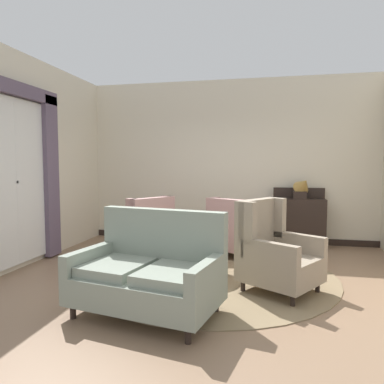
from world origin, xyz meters
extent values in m
plane|color=#896B51|center=(0.00, 0.00, 0.00)|extent=(7.99, 7.99, 0.00)
cube|color=beige|center=(0.00, 2.63, 1.60)|extent=(5.87, 0.08, 3.19)
cube|color=beige|center=(-2.85, 0.79, 1.60)|extent=(0.08, 3.69, 3.19)
cube|color=black|center=(0.00, 2.58, 0.06)|extent=(5.71, 0.03, 0.12)
cylinder|color=#847051|center=(0.00, 0.30, 0.01)|extent=(3.45, 3.45, 0.01)
cube|color=silver|center=(-2.79, -0.02, 1.28)|extent=(0.03, 1.19, 2.32)
cube|color=white|center=(-2.78, -0.02, 1.28)|extent=(0.02, 1.27, 2.40)
cube|color=white|center=(-2.77, -0.02, 1.28)|extent=(0.02, 0.04, 2.32)
cube|color=white|center=(-2.77, -0.02, 1.28)|extent=(0.02, 1.19, 0.04)
cube|color=#605166|center=(-2.73, 0.75, 1.33)|extent=(0.10, 0.32, 2.62)
cube|color=#605166|center=(-2.73, -0.02, 2.60)|extent=(0.10, 1.87, 0.20)
cylinder|color=black|center=(-0.23, 0.26, 0.50)|extent=(0.90, 0.90, 0.03)
cylinder|color=black|center=(-0.23, 0.26, 0.27)|extent=(0.10, 0.10, 0.44)
cube|color=black|center=(-0.01, 0.25, 0.04)|extent=(0.28, 0.07, 0.07)
cube|color=black|center=(-0.32, 0.46, 0.04)|extent=(0.17, 0.28, 0.07)
cube|color=black|center=(-0.32, 0.06, 0.04)|extent=(0.18, 0.28, 0.07)
cylinder|color=brown|center=(-0.19, 0.23, 0.53)|extent=(0.08, 0.08, 0.02)
ellipsoid|color=brown|center=(-0.19, 0.23, 0.64)|extent=(0.15, 0.15, 0.19)
cylinder|color=brown|center=(-0.19, 0.23, 0.79)|extent=(0.06, 0.06, 0.11)
torus|color=brown|center=(-0.19, 0.23, 0.84)|extent=(0.12, 0.12, 0.02)
cube|color=gray|center=(-0.42, -1.17, 0.28)|extent=(1.60, 1.15, 0.28)
cube|color=gray|center=(-0.35, -0.81, 0.74)|extent=(1.46, 0.42, 0.63)
cube|color=gray|center=(-0.75, -1.15, 0.47)|extent=(0.71, 0.78, 0.10)
cube|color=gray|center=(-0.12, -1.27, 0.47)|extent=(0.71, 0.78, 0.10)
cube|color=gray|center=(-1.09, -1.09, 0.53)|extent=(0.26, 0.79, 0.22)
cube|color=gray|center=(0.23, -1.35, 0.53)|extent=(0.26, 0.79, 0.22)
cylinder|color=black|center=(-1.11, -1.40, 0.07)|extent=(0.06, 0.06, 0.14)
cylinder|color=black|center=(0.12, -1.65, 0.07)|extent=(0.06, 0.06, 0.14)
cylinder|color=black|center=(-0.97, -0.69, 0.07)|extent=(0.06, 0.06, 0.14)
cylinder|color=black|center=(0.27, -0.94, 0.07)|extent=(0.06, 0.06, 0.14)
cube|color=tan|center=(-1.33, 1.20, 0.29)|extent=(1.12, 1.12, 0.31)
cube|color=tan|center=(-1.06, 1.02, 0.72)|extent=(0.57, 0.76, 0.55)
cube|color=tan|center=(-0.93, 1.37, 0.79)|extent=(0.22, 0.19, 0.42)
cube|color=tan|center=(-1.33, 0.77, 0.79)|extent=(0.22, 0.19, 0.42)
cube|color=tan|center=(-1.17, 1.53, 0.54)|extent=(0.63, 0.47, 0.19)
cube|color=tan|center=(-1.57, 0.93, 0.54)|extent=(0.63, 0.47, 0.19)
cylinder|color=black|center=(-1.41, 1.65, 0.07)|extent=(0.06, 0.06, 0.14)
cylinder|color=black|center=(-1.78, 1.10, 0.07)|extent=(0.06, 0.06, 0.14)
cylinder|color=black|center=(-0.88, 1.30, 0.07)|extent=(0.06, 0.06, 0.14)
cylinder|color=black|center=(-1.25, 0.75, 0.07)|extent=(0.06, 0.06, 0.14)
cube|color=gray|center=(0.94, -0.21, 0.29)|extent=(1.10, 1.08, 0.30)
cube|color=gray|center=(0.65, -0.02, 0.77)|extent=(0.52, 0.71, 0.66)
cube|color=gray|center=(0.55, -0.35, 0.85)|extent=(0.22, 0.19, 0.50)
cube|color=gray|center=(0.90, 0.20, 0.85)|extent=(0.22, 0.19, 0.50)
cube|color=gray|center=(0.80, -0.51, 0.56)|extent=(0.66, 0.47, 0.23)
cube|color=gray|center=(1.15, 0.04, 0.56)|extent=(0.66, 0.47, 0.23)
cylinder|color=black|center=(1.06, -0.63, 0.07)|extent=(0.06, 0.06, 0.14)
cylinder|color=black|center=(1.38, -0.13, 0.07)|extent=(0.06, 0.06, 0.14)
cylinder|color=black|center=(0.50, -0.28, 0.07)|extent=(0.06, 0.06, 0.14)
cylinder|color=black|center=(0.82, 0.22, 0.07)|extent=(0.06, 0.06, 0.14)
cube|color=tan|center=(0.31, 1.46, 0.27)|extent=(1.08, 1.11, 0.26)
cube|color=tan|center=(0.14, 1.15, 0.69)|extent=(0.74, 0.49, 0.58)
cube|color=tan|center=(0.48, 1.07, 0.76)|extent=(0.18, 0.22, 0.44)
cube|color=tan|center=(-0.11, 1.39, 0.76)|extent=(0.18, 0.22, 0.44)
cube|color=tan|center=(0.63, 1.34, 0.50)|extent=(0.45, 0.70, 0.19)
cube|color=tan|center=(0.04, 1.66, 0.50)|extent=(0.45, 0.70, 0.19)
cylinder|color=black|center=(0.74, 1.61, 0.07)|extent=(0.06, 0.06, 0.14)
cylinder|color=black|center=(0.21, 1.91, 0.07)|extent=(0.06, 0.06, 0.14)
cylinder|color=black|center=(0.41, 1.01, 0.07)|extent=(0.06, 0.06, 0.14)
cylinder|color=black|center=(-0.12, 1.31, 0.07)|extent=(0.06, 0.06, 0.14)
cube|color=black|center=(1.34, 2.33, 0.50)|extent=(0.94, 0.35, 0.80)
cube|color=black|center=(1.34, 2.49, 1.00)|extent=(0.94, 0.04, 0.19)
cube|color=black|center=(0.92, 2.21, 0.05)|extent=(0.06, 0.06, 0.10)
cube|color=black|center=(1.76, 2.21, 0.05)|extent=(0.06, 0.06, 0.10)
cube|color=black|center=(0.92, 2.46, 0.05)|extent=(0.06, 0.06, 0.10)
cube|color=black|center=(1.76, 2.46, 0.05)|extent=(0.06, 0.06, 0.10)
cube|color=black|center=(1.34, 2.31, 0.97)|extent=(0.24, 0.24, 0.14)
cone|color=#B28942|center=(1.40, 2.23, 1.18)|extent=(0.41, 0.46, 0.39)
camera|label=1|loc=(0.78, -4.57, 1.54)|focal=33.73mm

